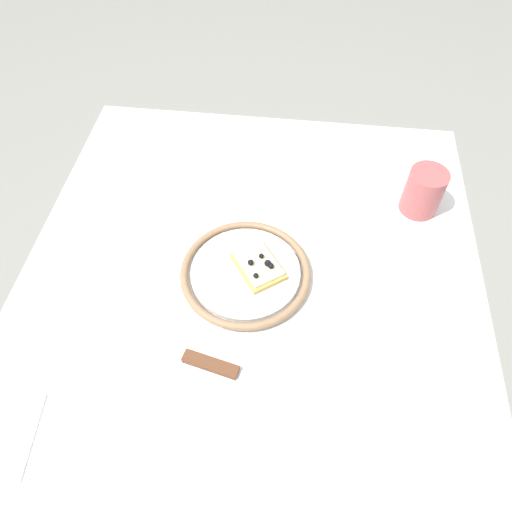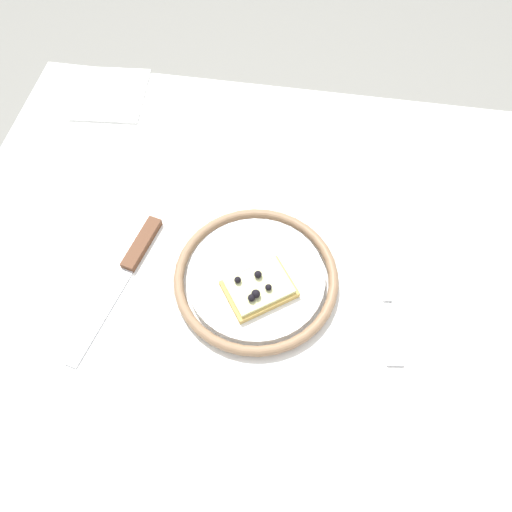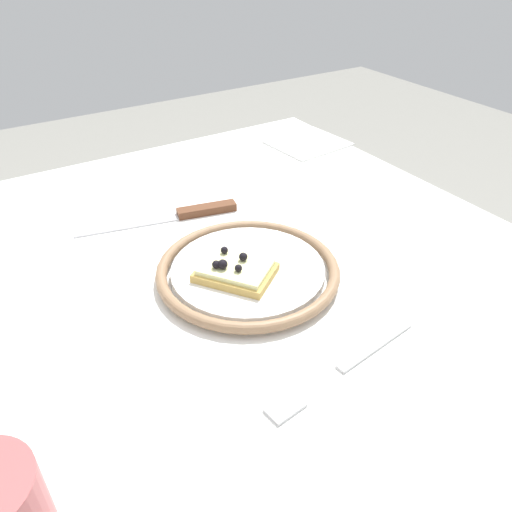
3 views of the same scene
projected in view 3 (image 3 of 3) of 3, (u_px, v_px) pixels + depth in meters
name	position (u px, v px, depth m)	size (l,w,h in m)	color
dining_table	(240.00, 331.00, 0.69)	(0.90, 0.81, 0.75)	white
plate	(248.00, 271.00, 0.63)	(0.23, 0.23, 0.02)	white
pizza_slice_near	(235.00, 270.00, 0.60)	(0.11, 0.11, 0.03)	tan
knife	(186.00, 214.00, 0.75)	(0.07, 0.24, 0.01)	silver
fork	(344.00, 366.00, 0.50)	(0.04, 0.20, 0.00)	silver
napkin	(308.00, 143.00, 0.99)	(0.12, 0.14, 0.00)	white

